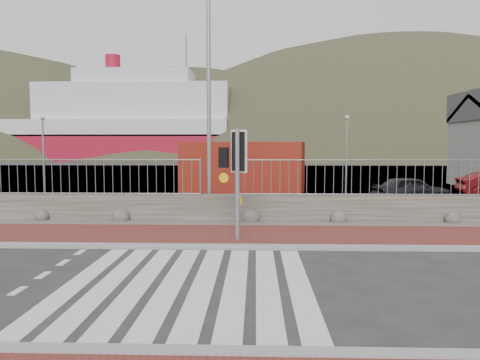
{
  "coord_description": "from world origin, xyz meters",
  "views": [
    {
      "loc": [
        1.28,
        -8.59,
        2.65
      ],
      "look_at": [
        0.89,
        3.0,
        1.75
      ],
      "focal_mm": 35.0,
      "sensor_mm": 36.0,
      "label": 1
    }
  ],
  "objects_px": {
    "ferry": "(98,127)",
    "shipping_container": "(243,167)",
    "traffic_signal_far": "(236,161)",
    "streetlight": "(212,84)",
    "car_a": "(411,189)"
  },
  "relations": [
    {
      "from": "ferry",
      "to": "shipping_container",
      "type": "bearing_deg",
      "value": -63.59
    },
    {
      "from": "traffic_signal_far",
      "to": "streetlight",
      "type": "bearing_deg",
      "value": -61.11
    },
    {
      "from": "car_a",
      "to": "ferry",
      "type": "bearing_deg",
      "value": 18.19
    },
    {
      "from": "car_a",
      "to": "streetlight",
      "type": "bearing_deg",
      "value": 105.82
    },
    {
      "from": "ferry",
      "to": "streetlight",
      "type": "xyz_separation_m",
      "value": [
        24.39,
        -59.86,
        -0.63
      ]
    },
    {
      "from": "streetlight",
      "to": "ferry",
      "type": "bearing_deg",
      "value": 137.15
    },
    {
      "from": "ferry",
      "to": "shipping_container",
      "type": "height_order",
      "value": "ferry"
    },
    {
      "from": "streetlight",
      "to": "shipping_container",
      "type": "bearing_deg",
      "value": 109.68
    },
    {
      "from": "traffic_signal_far",
      "to": "shipping_container",
      "type": "xyz_separation_m",
      "value": [
        -0.17,
        13.38,
        -0.83
      ]
    },
    {
      "from": "streetlight",
      "to": "shipping_container",
      "type": "xyz_separation_m",
      "value": [
        0.84,
        9.05,
        -3.36
      ]
    },
    {
      "from": "traffic_signal_far",
      "to": "car_a",
      "type": "bearing_deg",
      "value": -114.39
    },
    {
      "from": "streetlight",
      "to": "shipping_container",
      "type": "height_order",
      "value": "streetlight"
    },
    {
      "from": "shipping_container",
      "to": "car_a",
      "type": "relative_size",
      "value": 1.91
    },
    {
      "from": "traffic_signal_far",
      "to": "streetlight",
      "type": "xyz_separation_m",
      "value": [
        -1.01,
        4.32,
        2.53
      ]
    },
    {
      "from": "ferry",
      "to": "traffic_signal_far",
      "type": "xyz_separation_m",
      "value": [
        25.41,
        -64.19,
        -3.16
      ]
    }
  ]
}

